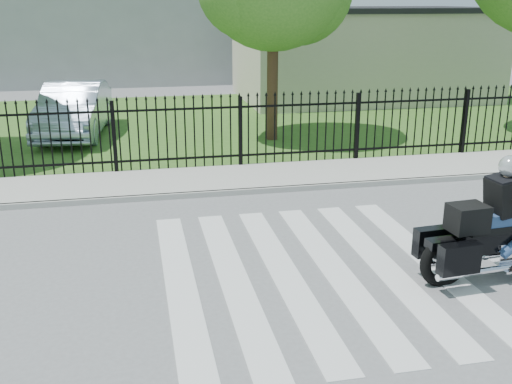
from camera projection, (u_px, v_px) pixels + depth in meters
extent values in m
plane|color=slate|center=(310.00, 272.00, 9.26)|extent=(120.00, 120.00, 0.00)
cube|color=#ADAAA3|center=(248.00, 178.00, 13.90)|extent=(40.00, 2.00, 0.12)
cube|color=#ADAAA3|center=(257.00, 191.00, 12.97)|extent=(40.00, 0.12, 0.12)
cube|color=#335B1F|center=(209.00, 122.00, 20.44)|extent=(40.00, 12.00, 0.02)
cube|color=black|center=(241.00, 155.00, 14.74)|extent=(26.00, 0.04, 0.05)
cube|color=black|center=(240.00, 107.00, 14.37)|extent=(26.00, 0.04, 0.05)
cylinder|color=#382316|center=(273.00, 69.00, 17.30)|extent=(0.32, 0.32, 4.16)
cube|color=#BBB49B|center=(362.00, 56.00, 24.98)|extent=(10.00, 6.00, 3.50)
cube|color=black|center=(365.00, 10.00, 24.41)|extent=(10.20, 6.20, 0.20)
torus|color=black|center=(445.00, 261.00, 8.76)|extent=(0.81, 0.23, 0.80)
cube|color=black|center=(498.00, 240.00, 8.92)|extent=(1.45, 0.38, 0.33)
cube|color=black|center=(487.00, 228.00, 8.80)|extent=(0.74, 0.41, 0.11)
cube|color=silver|center=(505.00, 250.00, 9.02)|extent=(0.46, 0.36, 0.33)
cube|color=black|center=(467.00, 218.00, 8.64)|extent=(0.56, 0.46, 0.40)
cube|color=navy|center=(495.00, 219.00, 8.79)|extent=(0.40, 0.36, 0.20)
sphere|color=#B8BCC1|center=(510.00, 166.00, 8.58)|extent=(0.32, 0.32, 0.32)
imported|color=#A9BAD5|center=(74.00, 109.00, 18.19)|extent=(2.17, 5.00, 1.60)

